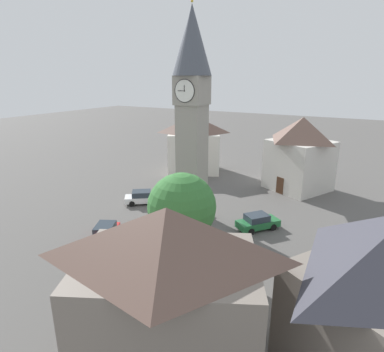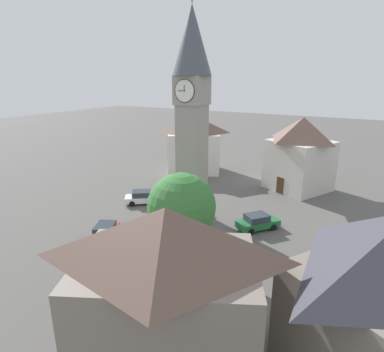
% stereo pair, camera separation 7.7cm
% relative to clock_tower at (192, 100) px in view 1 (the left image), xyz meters
% --- Properties ---
extents(ground_plane, '(200.00, 200.00, 0.00)m').
position_rel_clock_tower_xyz_m(ground_plane, '(-0.00, -0.00, -11.96)').
color(ground_plane, '#565451').
extents(clock_tower, '(3.61, 3.61, 20.45)m').
position_rel_clock_tower_xyz_m(clock_tower, '(0.00, 0.00, 0.00)').
color(clock_tower, gray).
rests_on(clock_tower, ground).
extents(car_blue_kerb, '(3.89, 4.28, 1.53)m').
position_rel_clock_tower_xyz_m(car_blue_kerb, '(-6.81, -0.76, -11.19)').
color(car_blue_kerb, '#236B38').
rests_on(car_blue_kerb, ground).
extents(car_silver_kerb, '(4.33, 3.78, 1.53)m').
position_rel_clock_tower_xyz_m(car_silver_kerb, '(6.88, -0.57, -11.19)').
color(car_silver_kerb, white).
rests_on(car_silver_kerb, ground).
extents(car_red_corner, '(3.36, 4.45, 1.53)m').
position_rel_clock_tower_xyz_m(car_red_corner, '(4.24, 8.23, -11.19)').
color(car_red_corner, red).
rests_on(car_red_corner, ground).
extents(pedestrian, '(0.49, 0.38, 1.69)m').
position_rel_clock_tower_xyz_m(pedestrian, '(-0.23, 7.37, -10.95)').
color(pedestrian, black).
rests_on(pedestrian, ground).
extents(tree, '(5.07, 5.07, 7.51)m').
position_rel_clock_tower_xyz_m(tree, '(-3.85, 8.31, -6.99)').
color(tree, brown).
rests_on(tree, ground).
extents(building_shop_left, '(10.37, 9.14, 8.68)m').
position_rel_clock_tower_xyz_m(building_shop_left, '(-7.95, 16.29, -7.53)').
color(building_shop_left, slate).
rests_on(building_shop_left, ground).
extents(building_corner_back, '(9.77, 9.02, 8.57)m').
position_rel_clock_tower_xyz_m(building_corner_back, '(8.28, -15.11, -7.58)').
color(building_corner_back, silver).
rests_on(building_corner_back, ground).
extents(building_hall_far, '(9.26, 9.29, 9.33)m').
position_rel_clock_tower_xyz_m(building_hall_far, '(-7.49, -14.70, -7.19)').
color(building_hall_far, beige).
rests_on(building_hall_far, ground).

